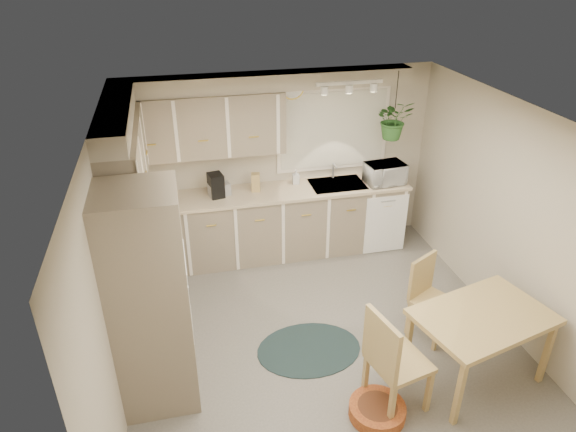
{
  "coord_description": "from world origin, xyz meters",
  "views": [
    {
      "loc": [
        -1.33,
        -4.04,
        3.74
      ],
      "look_at": [
        -0.26,
        0.55,
        1.23
      ],
      "focal_mm": 32.0,
      "sensor_mm": 36.0,
      "label": 1
    }
  ],
  "objects_px": {
    "chair_back": "(435,300)",
    "microwave": "(385,171)",
    "dining_table": "(477,346)",
    "chair_left": "(400,359)",
    "braided_rug": "(309,349)",
    "pet_bed": "(377,410)"
  },
  "relations": [
    {
      "from": "dining_table",
      "to": "chair_left",
      "type": "height_order",
      "value": "chair_left"
    },
    {
      "from": "pet_bed",
      "to": "dining_table",
      "type": "bearing_deg",
      "value": 12.39
    },
    {
      "from": "chair_left",
      "to": "chair_back",
      "type": "relative_size",
      "value": 1.16
    },
    {
      "from": "dining_table",
      "to": "pet_bed",
      "type": "distance_m",
      "value": 1.14
    },
    {
      "from": "braided_rug",
      "to": "microwave",
      "type": "relative_size",
      "value": 2.19
    },
    {
      "from": "braided_rug",
      "to": "microwave",
      "type": "bearing_deg",
      "value": 50.61
    },
    {
      "from": "chair_back",
      "to": "braided_rug",
      "type": "height_order",
      "value": "chair_back"
    },
    {
      "from": "dining_table",
      "to": "braided_rug",
      "type": "xyz_separation_m",
      "value": [
        -1.44,
        0.71,
        -0.37
      ]
    },
    {
      "from": "braided_rug",
      "to": "pet_bed",
      "type": "bearing_deg",
      "value": -68.62
    },
    {
      "from": "chair_back",
      "to": "braided_rug",
      "type": "distance_m",
      "value": 1.41
    },
    {
      "from": "braided_rug",
      "to": "microwave",
      "type": "height_order",
      "value": "microwave"
    },
    {
      "from": "pet_bed",
      "to": "microwave",
      "type": "relative_size",
      "value": 1.02
    },
    {
      "from": "chair_left",
      "to": "braided_rug",
      "type": "distance_m",
      "value": 1.15
    },
    {
      "from": "dining_table",
      "to": "microwave",
      "type": "xyz_separation_m",
      "value": [
        0.07,
        2.55,
        0.73
      ]
    },
    {
      "from": "chair_left",
      "to": "braided_rug",
      "type": "relative_size",
      "value": 0.96
    },
    {
      "from": "dining_table",
      "to": "braided_rug",
      "type": "distance_m",
      "value": 1.65
    },
    {
      "from": "chair_back",
      "to": "braided_rug",
      "type": "relative_size",
      "value": 0.83
    },
    {
      "from": "chair_back",
      "to": "microwave",
      "type": "relative_size",
      "value": 1.81
    },
    {
      "from": "chair_back",
      "to": "braided_rug",
      "type": "bearing_deg",
      "value": -30.94
    },
    {
      "from": "chair_back",
      "to": "pet_bed",
      "type": "xyz_separation_m",
      "value": [
        -0.96,
        -0.89,
        -0.39
      ]
    },
    {
      "from": "chair_left",
      "to": "chair_back",
      "type": "xyz_separation_m",
      "value": [
        0.75,
        0.79,
        -0.07
      ]
    },
    {
      "from": "microwave",
      "to": "pet_bed",
      "type": "bearing_deg",
      "value": -118.11
    }
  ]
}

